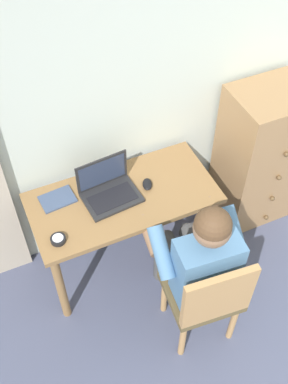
{
  "coord_description": "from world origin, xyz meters",
  "views": [
    {
      "loc": [
        -0.99,
        0.06,
        2.98
      ],
      "look_at": [
        -0.23,
        1.75,
        0.83
      ],
      "focal_mm": 44.25,
      "sensor_mm": 36.0,
      "label": 1
    }
  ],
  "objects": [
    {
      "name": "desk_clock",
      "position": [
        -0.8,
        1.69,
        0.75
      ],
      "size": [
        0.09,
        0.09,
        0.03
      ],
      "color": "black",
      "rests_on": "desk"
    },
    {
      "name": "notebook_pad",
      "position": [
        -0.71,
        1.99,
        0.74
      ],
      "size": [
        0.22,
        0.17,
        0.01
      ],
      "primitive_type": "cube",
      "rotation": [
        0.0,
        0.0,
        0.08
      ],
      "color": "#3D4C6B",
      "rests_on": "desk"
    },
    {
      "name": "computer_mouse",
      "position": [
        -0.16,
        1.86,
        0.75
      ],
      "size": [
        0.09,
        0.11,
        0.03
      ],
      "primitive_type": "ellipsoid",
      "rotation": [
        0.0,
        0.0,
        -0.36
      ],
      "color": "black",
      "rests_on": "desk"
    },
    {
      "name": "desk",
      "position": [
        -0.33,
        1.85,
        0.61
      ],
      "size": [
        1.17,
        0.57,
        0.73
      ],
      "color": "olive",
      "rests_on": "ground_plane"
    },
    {
      "name": "person_seated",
      "position": [
        -0.09,
        1.32,
        0.67
      ],
      "size": [
        0.56,
        0.61,
        1.19
      ],
      "color": "#4C4C4C",
      "rests_on": "ground_plane"
    },
    {
      "name": "wall_back",
      "position": [
        0.0,
        2.2,
        1.25
      ],
      "size": [
        4.8,
        0.05,
        2.5
      ],
      "primitive_type": "cube",
      "color": "silver",
      "rests_on": "ground_plane"
    },
    {
      "name": "dresser",
      "position": [
        0.77,
        1.92,
        0.56
      ],
      "size": [
        0.55,
        0.47,
        1.13
      ],
      "color": "#9E754C",
      "rests_on": "ground_plane"
    },
    {
      "name": "chair",
      "position": [
        -0.1,
        1.13,
        0.48
      ],
      "size": [
        0.45,
        0.44,
        0.87
      ],
      "color": "brown",
      "rests_on": "ground_plane"
    },
    {
      "name": "laptop",
      "position": [
        -0.41,
        1.9,
        0.78
      ],
      "size": [
        0.36,
        0.28,
        0.24
      ],
      "color": "#232326",
      "rests_on": "desk"
    }
  ]
}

